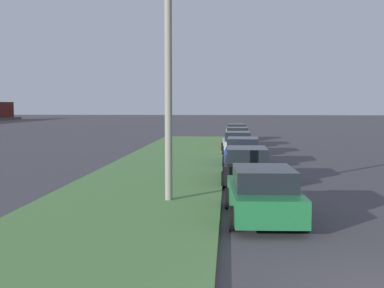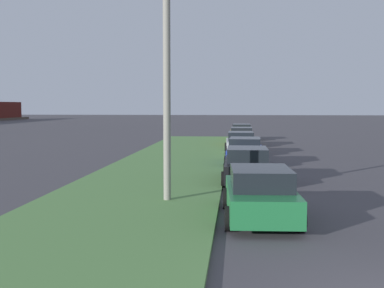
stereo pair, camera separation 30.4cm
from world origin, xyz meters
The scene contains 8 objects.
grass_median centered at (10.00, 6.50, 0.06)m, with size 60.00×6.00×0.12m, color #517F42.
parked_car_green centered at (6.23, 2.31, 0.72)m, with size 4.38×2.17×1.47m.
parked_car_black centered at (12.57, 2.53, 0.72)m, with size 4.31×2.04×1.47m.
parked_car_blue centered at (18.53, 2.51, 0.72)m, with size 4.37×2.15×1.47m.
parked_car_silver centered at (24.28, 2.72, 0.72)m, with size 4.36×2.13×1.47m.
parked_car_orange centered at (30.56, 2.59, 0.72)m, with size 4.31×2.03×1.47m.
parked_car_yellow centered at (37.21, 2.55, 0.72)m, with size 4.36×2.13×1.47m.
streetlight centered at (8.16, 4.86, 4.39)m, with size 0.59×2.87×7.50m.
Camera 1 is at (-7.16, 3.28, 3.19)m, focal length 44.95 mm.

